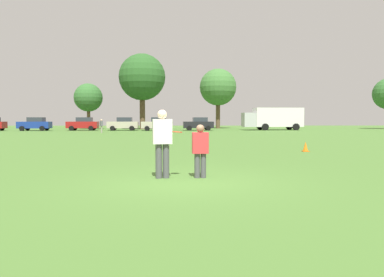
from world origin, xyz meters
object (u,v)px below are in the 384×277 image
object	(u,v)px
player_thrower	(162,140)
parked_car_center	(83,124)
traffic_cone	(306,147)
bystander_sideline_watcher	(101,125)
parked_car_far_right	(199,124)
box_truck	(273,118)
parked_car_mid_right	(123,124)
parked_car_near_right	(157,124)
parked_car_mid_left	(35,124)
frisbee	(177,132)
player_defender	(200,148)

from	to	relation	value
player_thrower	parked_car_center	distance (m)	42.44
traffic_cone	bystander_sideline_watcher	world-z (taller)	bystander_sideline_watcher
parked_car_far_right	box_truck	xyz separation A→B (m)	(10.80, 0.93, 0.83)
parked_car_mid_right	parked_car_near_right	world-z (taller)	same
parked_car_mid_left	parked_car_near_right	bearing A→B (deg)	-0.85
parked_car_mid_right	parked_car_near_right	size ratio (longest dim) A/B	1.00
parked_car_mid_right	parked_car_far_right	xyz separation A→B (m)	(10.48, 0.36, 0.00)
parked_car_mid_left	box_truck	size ratio (longest dim) A/B	0.50
box_truck	parked_car_near_right	bearing A→B (deg)	-172.39
traffic_cone	parked_car_near_right	world-z (taller)	parked_car_near_right
parked_car_mid_left	parked_car_mid_right	distance (m)	11.88
box_truck	bystander_sideline_watcher	bearing A→B (deg)	-155.41
parked_car_center	parked_car_mid_right	bearing A→B (deg)	-2.15
player_thrower	parked_car_mid_left	xyz separation A→B (m)	(-19.71, 39.37, -0.11)
frisbee	traffic_cone	world-z (taller)	frisbee
traffic_cone	parked_car_center	bearing A→B (deg)	121.52
bystander_sideline_watcher	parked_car_near_right	bearing A→B (deg)	54.23
frisbee	parked_car_mid_left	distance (m)	44.12
player_thrower	box_truck	xyz separation A→B (m)	(13.43, 41.33, 0.72)
parked_car_near_right	parked_car_far_right	xyz separation A→B (m)	(5.70, 1.28, 0.00)
frisbee	player_thrower	bearing A→B (deg)	-165.74
player_defender	parked_car_near_right	xyz separation A→B (m)	(-4.08, 39.10, 0.12)
traffic_cone	player_defender	bearing A→B (deg)	-125.64
parked_car_mid_left	parked_car_near_right	world-z (taller)	same
box_truck	parked_car_far_right	bearing A→B (deg)	-175.10
parked_car_near_right	box_truck	bearing A→B (deg)	7.61
traffic_cone	parked_car_mid_left	bearing A→B (deg)	129.63
player_defender	parked_car_mid_right	distance (m)	40.99
traffic_cone	parked_car_far_right	xyz separation A→B (m)	(-3.89, 32.71, 0.69)
parked_car_mid_left	parked_car_far_right	xyz separation A→B (m)	(22.34, 1.03, 0.00)
parked_car_near_right	bystander_sideline_watcher	size ratio (longest dim) A/B	2.74
parked_car_far_right	bystander_sideline_watcher	size ratio (longest dim) A/B	2.74
parked_car_mid_right	frisbee	bearing A→B (deg)	-78.33
parked_car_mid_right	bystander_sideline_watcher	size ratio (longest dim) A/B	2.74
box_truck	player_thrower	bearing A→B (deg)	-108.00
traffic_cone	parked_car_near_right	size ratio (longest dim) A/B	0.11
frisbee	parked_car_center	size ratio (longest dim) A/B	0.06
parked_car_mid_right	box_truck	xyz separation A→B (m)	(21.28, 1.29, 0.83)
player_thrower	parked_car_near_right	bearing A→B (deg)	94.48
player_defender	traffic_cone	bearing A→B (deg)	54.36
parked_car_mid_left	traffic_cone	bearing A→B (deg)	-50.37
player_thrower	box_truck	world-z (taller)	box_truck
player_thrower	box_truck	bearing A→B (deg)	72.00
parked_car_near_right	parked_car_far_right	size ratio (longest dim) A/B	1.00
player_thrower	parked_car_center	xyz separation A→B (m)	(-13.45, 40.25, -0.11)
frisbee	parked_car_far_right	world-z (taller)	parked_car_far_right
traffic_cone	parked_car_far_right	size ratio (longest dim) A/B	0.11
player_thrower	traffic_cone	distance (m)	10.12
player_thrower	parked_car_near_right	world-z (taller)	player_thrower
player_thrower	bystander_sideline_watcher	size ratio (longest dim) A/B	1.17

